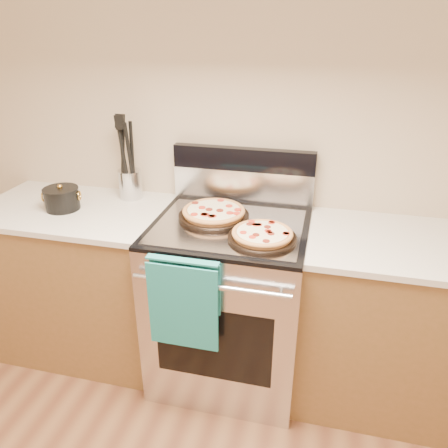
% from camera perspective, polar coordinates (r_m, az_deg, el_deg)
% --- Properties ---
extents(wall_back, '(4.00, 0.00, 4.00)m').
position_cam_1_polar(wall_back, '(2.33, 2.85, 13.22)').
color(wall_back, tan).
rests_on(wall_back, ground).
extents(range_body, '(0.76, 0.68, 0.90)m').
position_cam_1_polar(range_body, '(2.37, 0.72, -10.36)').
color(range_body, '#B7B7BC').
rests_on(range_body, ground).
extents(oven_window, '(0.56, 0.01, 0.40)m').
position_cam_1_polar(oven_window, '(2.12, -1.41, -15.48)').
color(oven_window, black).
rests_on(oven_window, range_body).
extents(cooktop, '(0.76, 0.68, 0.02)m').
position_cam_1_polar(cooktop, '(2.14, 0.79, -0.29)').
color(cooktop, black).
rests_on(cooktop, range_body).
extents(backsplash_lower, '(0.76, 0.06, 0.18)m').
position_cam_1_polar(backsplash_lower, '(2.38, 2.49, 5.00)').
color(backsplash_lower, silver).
rests_on(backsplash_lower, cooktop).
extents(backsplash_upper, '(0.76, 0.06, 0.12)m').
position_cam_1_polar(backsplash_upper, '(2.33, 2.55, 8.46)').
color(backsplash_upper, black).
rests_on(backsplash_upper, backsplash_lower).
extents(oven_handle, '(0.70, 0.03, 0.03)m').
position_cam_1_polar(oven_handle, '(1.88, -1.84, -8.13)').
color(oven_handle, silver).
rests_on(oven_handle, range_body).
extents(dish_towel, '(0.32, 0.05, 0.42)m').
position_cam_1_polar(dish_towel, '(1.96, -5.23, -10.08)').
color(dish_towel, '#185F78').
rests_on(dish_towel, oven_handle).
extents(foil_sheet, '(0.70, 0.55, 0.01)m').
position_cam_1_polar(foil_sheet, '(2.11, 0.60, -0.31)').
color(foil_sheet, gray).
rests_on(foil_sheet, cooktop).
extents(cabinet_left, '(1.00, 0.62, 0.88)m').
position_cam_1_polar(cabinet_left, '(2.70, -17.76, -7.12)').
color(cabinet_left, brown).
rests_on(cabinet_left, ground).
extents(countertop_left, '(1.02, 0.64, 0.03)m').
position_cam_1_polar(countertop_left, '(2.50, -19.11, 1.76)').
color(countertop_left, beige).
rests_on(countertop_left, cabinet_left).
extents(cabinet_right, '(1.00, 0.62, 0.88)m').
position_cam_1_polar(cabinet_right, '(2.41, 22.26, -12.29)').
color(cabinet_right, brown).
rests_on(cabinet_right, ground).
extents(countertop_right, '(1.02, 0.64, 0.03)m').
position_cam_1_polar(countertop_right, '(2.18, 24.19, -2.66)').
color(countertop_right, beige).
rests_on(countertop_right, cabinet_right).
extents(pepperoni_pizza_back, '(0.40, 0.40, 0.05)m').
position_cam_1_polar(pepperoni_pizza_back, '(2.19, -1.34, 1.45)').
color(pepperoni_pizza_back, '#A66532').
rests_on(pepperoni_pizza_back, foil_sheet).
extents(pepperoni_pizza_front, '(0.39, 0.39, 0.04)m').
position_cam_1_polar(pepperoni_pizza_front, '(1.98, 5.02, -1.43)').
color(pepperoni_pizza_front, '#A66532').
rests_on(pepperoni_pizza_front, foil_sheet).
extents(utensil_crock, '(0.15, 0.15, 0.16)m').
position_cam_1_polar(utensil_crock, '(2.52, -12.11, 5.13)').
color(utensil_crock, silver).
rests_on(utensil_crock, countertop_left).
extents(saucepan, '(0.22, 0.22, 0.11)m').
position_cam_1_polar(saucepan, '(2.47, -20.41, 3.01)').
color(saucepan, black).
rests_on(saucepan, countertop_left).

